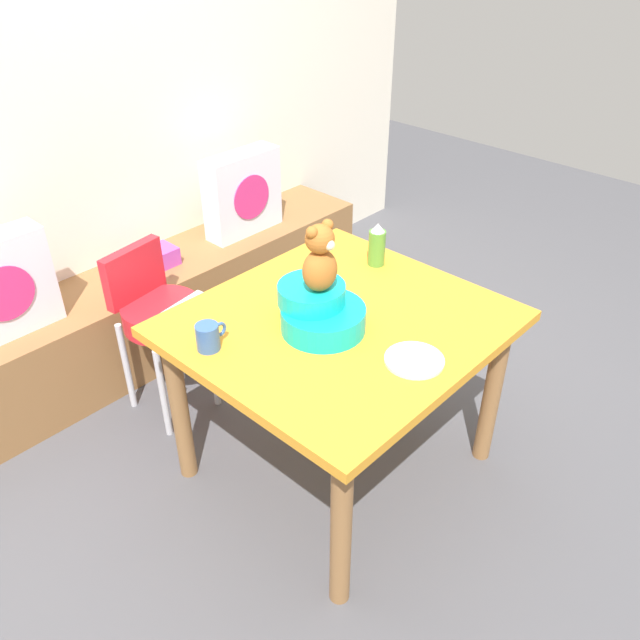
# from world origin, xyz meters

# --- Properties ---
(ground_plane) EXTENTS (8.00, 8.00, 0.00)m
(ground_plane) POSITION_xyz_m (0.00, 0.00, 0.00)
(ground_plane) COLOR #4C4C51
(back_wall) EXTENTS (4.40, 0.10, 2.60)m
(back_wall) POSITION_xyz_m (0.00, 1.53, 1.30)
(back_wall) COLOR silver
(back_wall) RESTS_ON ground_plane
(window_bench) EXTENTS (2.60, 0.44, 0.46)m
(window_bench) POSITION_xyz_m (0.00, 1.26, 0.23)
(window_bench) COLOR olive
(window_bench) RESTS_ON ground_plane
(pillow_floral_right) EXTENTS (0.44, 0.15, 0.44)m
(pillow_floral_right) POSITION_xyz_m (0.62, 1.24, 0.68)
(pillow_floral_right) COLOR silver
(pillow_floral_right) RESTS_ON window_bench
(book_stack) EXTENTS (0.20, 0.14, 0.09)m
(book_stack) POSITION_xyz_m (0.05, 1.26, 0.50)
(book_stack) COLOR #AF42A9
(book_stack) RESTS_ON window_bench
(dining_table) EXTENTS (1.10, 1.02, 0.74)m
(dining_table) POSITION_xyz_m (0.00, 0.00, 0.63)
(dining_table) COLOR orange
(dining_table) RESTS_ON ground_plane
(highchair) EXTENTS (0.36, 0.49, 0.79)m
(highchair) POSITION_xyz_m (-0.24, 0.83, 0.52)
(highchair) COLOR red
(highchair) RESTS_ON ground_plane
(infant_seat_teal) EXTENTS (0.30, 0.33, 0.16)m
(infant_seat_teal) POSITION_xyz_m (-0.09, 0.02, 0.81)
(infant_seat_teal) COLOR #10B0B0
(infant_seat_teal) RESTS_ON dining_table
(teddy_bear) EXTENTS (0.13, 0.12, 0.25)m
(teddy_bear) POSITION_xyz_m (-0.09, 0.02, 1.02)
(teddy_bear) COLOR #A76025
(teddy_bear) RESTS_ON infant_seat_teal
(ketchup_bottle) EXTENTS (0.07, 0.07, 0.18)m
(ketchup_bottle) POSITION_xyz_m (0.41, 0.16, 0.83)
(ketchup_bottle) COLOR #4C8C33
(ketchup_bottle) RESTS_ON dining_table
(coffee_mug) EXTENTS (0.12, 0.08, 0.09)m
(coffee_mug) POSITION_xyz_m (-0.44, 0.21, 0.79)
(coffee_mug) COLOR #335999
(coffee_mug) RESTS_ON dining_table
(dinner_plate_near) EXTENTS (0.20, 0.20, 0.01)m
(dinner_plate_near) POSITION_xyz_m (-0.02, -0.35, 0.75)
(dinner_plate_near) COLOR white
(dinner_plate_near) RESTS_ON dining_table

